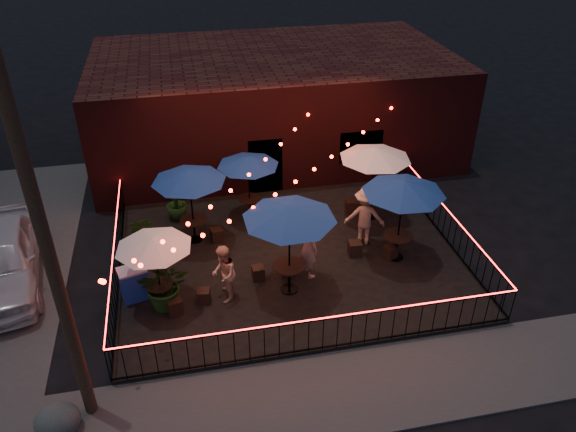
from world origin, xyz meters
name	(u,v)px	position (x,y,z in m)	size (l,w,h in m)	color
ground	(304,302)	(0.00, 0.00, 0.00)	(110.00, 110.00, 0.00)	black
patio	(289,257)	(0.00, 2.00, 0.07)	(10.00, 8.00, 0.15)	black
sidewalk	(336,393)	(0.00, -3.25, 0.03)	(18.00, 2.50, 0.05)	#43403E
brick_building	(273,103)	(1.00, 9.99, 2.00)	(14.00, 8.00, 4.00)	#350E0E
utility_pole	(52,266)	(-5.40, -2.60, 4.00)	(0.26, 0.26, 8.00)	#342115
fence_front	(323,334)	(0.00, -2.00, 0.66)	(10.00, 0.04, 1.04)	black
fence_left	(117,262)	(-5.00, 2.00, 0.66)	(0.04, 8.00, 1.04)	black
fence_right	(444,223)	(5.00, 2.00, 0.66)	(0.04, 8.00, 1.04)	black
festoon_lights	(255,196)	(-1.01, 1.70, 2.52)	(10.02, 8.72, 1.32)	#FF1A0B
cafe_table_0	(153,243)	(-3.80, 0.52, 2.14)	(2.46, 2.46, 2.18)	black
cafe_table_1	(189,177)	(-2.73, 3.42, 2.41)	(2.47, 2.47, 2.47)	black
cafe_table_2	(289,213)	(-0.32, 0.41, 2.66)	(3.28, 3.28, 2.74)	black
cafe_table_3	(248,162)	(-0.82, 4.50, 2.18)	(2.12, 2.12, 2.22)	black
cafe_table_4	(404,188)	(3.13, 1.25, 2.55)	(3.00, 3.00, 2.62)	black
cafe_table_5	(375,154)	(3.13, 3.62, 2.47)	(2.75, 2.75, 2.54)	black
bistro_chair_0	(174,306)	(-3.48, 0.10, 0.37)	(0.38, 0.38, 0.45)	black
bistro_chair_1	(204,296)	(-2.69, 0.38, 0.35)	(0.33, 0.33, 0.40)	black
bistro_chair_2	(150,240)	(-4.10, 3.35, 0.39)	(0.41, 0.41, 0.48)	black
bistro_chair_3	(217,235)	(-2.06, 3.25, 0.36)	(0.35, 0.35, 0.42)	black
bistro_chair_4	(258,273)	(-1.09, 1.09, 0.35)	(0.34, 0.34, 0.40)	black
bistro_chair_5	(287,269)	(-0.24, 1.07, 0.35)	(0.34, 0.34, 0.40)	black
bistro_chair_6	(257,212)	(-0.61, 4.27, 0.38)	(0.39, 0.39, 0.46)	black
bistro_chair_7	(304,210)	(0.97, 4.13, 0.37)	(0.37, 0.37, 0.44)	black
bistro_chair_8	(355,248)	(1.96, 1.64, 0.37)	(0.38, 0.38, 0.45)	black
bistro_chair_9	(391,252)	(2.97, 1.28, 0.35)	(0.34, 0.34, 0.40)	black
bistro_chair_10	(351,206)	(2.59, 4.05, 0.37)	(0.37, 0.37, 0.43)	black
bistro_chair_11	(378,197)	(3.70, 4.43, 0.38)	(0.39, 0.39, 0.46)	black
patron_a	(309,246)	(0.36, 1.00, 1.12)	(0.71, 0.47, 1.95)	beige
patron_b	(224,274)	(-2.11, 0.41, 0.99)	(0.81, 0.63, 1.68)	beige
patron_c	(365,216)	(2.42, 2.22, 1.11)	(1.24, 0.71, 1.91)	#D4A18E
potted_shrub_a	(165,284)	(-3.66, 0.42, 0.88)	(1.31, 1.14, 1.46)	#11380A
potted_shrub_b	(141,237)	(-4.30, 2.77, 0.90)	(0.83, 0.67, 1.51)	#0B350B
potted_shrub_c	(176,202)	(-3.21, 4.85, 0.77)	(0.69, 0.69, 1.24)	#13400C
cooler	(134,283)	(-4.50, 0.94, 0.64)	(0.85, 0.70, 0.97)	blue
boulder	(57,421)	(-6.00, -3.03, 0.36)	(0.92, 0.78, 0.72)	#474642
car_white	(0,259)	(-8.17, 2.54, 0.85)	(2.00, 4.98, 1.70)	silver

